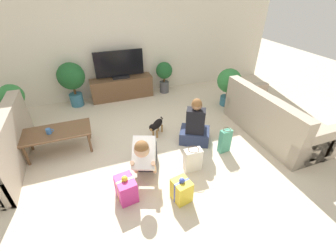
{
  "coord_description": "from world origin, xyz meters",
  "views": [
    {
      "loc": [
        -0.73,
        -2.9,
        2.52
      ],
      "look_at": [
        0.36,
        0.07,
        0.45
      ],
      "focal_mm": 24.0,
      "sensor_mm": 36.0,
      "label": 1
    }
  ],
  "objects_px": {
    "sofa_right": "(273,120)",
    "coffee_table": "(57,133)",
    "potted_plant_corner_right": "(229,83)",
    "gift_bag_a": "(193,159)",
    "tv_console": "(122,88)",
    "gift_box_a": "(181,190)",
    "potted_plant_corner_left": "(12,99)",
    "potted_plant_back_right": "(164,74)",
    "dog": "(156,125)",
    "gift_bag_b": "(225,141)",
    "potted_plant_back_left": "(72,79)",
    "person_sitting": "(195,127)",
    "tv": "(120,66)",
    "mug": "(49,131)",
    "person_kneeling": "(145,154)",
    "gift_box_b": "(126,189)"
  },
  "relations": [
    {
      "from": "gift_box_b",
      "to": "potted_plant_corner_left",
      "type": "bearing_deg",
      "value": 122.27
    },
    {
      "from": "potted_plant_back_right",
      "to": "mug",
      "type": "distance_m",
      "value": 3.13
    },
    {
      "from": "tv_console",
      "to": "tv",
      "type": "distance_m",
      "value": 0.55
    },
    {
      "from": "sofa_right",
      "to": "potted_plant_corner_left",
      "type": "distance_m",
      "value": 5.05
    },
    {
      "from": "tv_console",
      "to": "gift_bag_a",
      "type": "bearing_deg",
      "value": -79.57
    },
    {
      "from": "potted_plant_corner_right",
      "to": "person_sitting",
      "type": "xyz_separation_m",
      "value": [
        -1.36,
        -1.07,
        -0.24
      ]
    },
    {
      "from": "sofa_right",
      "to": "tv",
      "type": "bearing_deg",
      "value": 42.85
    },
    {
      "from": "potted_plant_corner_right",
      "to": "person_kneeling",
      "type": "height_order",
      "value": "potted_plant_corner_right"
    },
    {
      "from": "potted_plant_back_right",
      "to": "mug",
      "type": "relative_size",
      "value": 6.67
    },
    {
      "from": "tv",
      "to": "mug",
      "type": "bearing_deg",
      "value": -130.11
    },
    {
      "from": "sofa_right",
      "to": "coffee_table",
      "type": "xyz_separation_m",
      "value": [
        -3.79,
        0.82,
        0.06
      ]
    },
    {
      "from": "mug",
      "to": "person_sitting",
      "type": "bearing_deg",
      "value": -12.41
    },
    {
      "from": "dog",
      "to": "mug",
      "type": "xyz_separation_m",
      "value": [
        -1.8,
        0.1,
        0.22
      ]
    },
    {
      "from": "potted_plant_back_left",
      "to": "gift_box_a",
      "type": "bearing_deg",
      "value": -69.72
    },
    {
      "from": "coffee_table",
      "to": "gift_box_a",
      "type": "relative_size",
      "value": 2.8
    },
    {
      "from": "sofa_right",
      "to": "gift_box_a",
      "type": "xyz_separation_m",
      "value": [
        -2.23,
        -0.85,
        -0.14
      ]
    },
    {
      "from": "potted_plant_corner_left",
      "to": "tv",
      "type": "bearing_deg",
      "value": 12.69
    },
    {
      "from": "potted_plant_corner_right",
      "to": "gift_box_a",
      "type": "relative_size",
      "value": 2.24
    },
    {
      "from": "potted_plant_corner_left",
      "to": "potted_plant_back_right",
      "type": "height_order",
      "value": "potted_plant_corner_left"
    },
    {
      "from": "sofa_right",
      "to": "potted_plant_corner_right",
      "type": "relative_size",
      "value": 2.25
    },
    {
      "from": "potted_plant_back_left",
      "to": "person_sitting",
      "type": "relative_size",
      "value": 1.14
    },
    {
      "from": "potted_plant_corner_right",
      "to": "gift_bag_b",
      "type": "distance_m",
      "value": 1.83
    },
    {
      "from": "sofa_right",
      "to": "gift_bag_a",
      "type": "bearing_deg",
      "value": 101.55
    },
    {
      "from": "potted_plant_back_right",
      "to": "gift_bag_b",
      "type": "relative_size",
      "value": 1.76
    },
    {
      "from": "potted_plant_corner_left",
      "to": "gift_bag_b",
      "type": "bearing_deg",
      "value": -32.92
    },
    {
      "from": "potted_plant_corner_right",
      "to": "gift_bag_a",
      "type": "bearing_deg",
      "value": -134.78
    },
    {
      "from": "dog",
      "to": "gift_bag_b",
      "type": "distance_m",
      "value": 1.28
    },
    {
      "from": "sofa_right",
      "to": "gift_bag_b",
      "type": "bearing_deg",
      "value": 98.18
    },
    {
      "from": "gift_bag_a",
      "to": "person_kneeling",
      "type": "bearing_deg",
      "value": 164.73
    },
    {
      "from": "tv_console",
      "to": "potted_plant_corner_left",
      "type": "relative_size",
      "value": 1.75
    },
    {
      "from": "dog",
      "to": "potted_plant_corner_right",
      "type": "bearing_deg",
      "value": 63.18
    },
    {
      "from": "gift_box_a",
      "to": "dog",
      "type": "bearing_deg",
      "value": 84.76
    },
    {
      "from": "potted_plant_corner_right",
      "to": "person_sitting",
      "type": "bearing_deg",
      "value": -141.68
    },
    {
      "from": "sofa_right",
      "to": "gift_box_a",
      "type": "bearing_deg",
      "value": 110.89
    },
    {
      "from": "coffee_table",
      "to": "person_kneeling",
      "type": "height_order",
      "value": "person_kneeling"
    },
    {
      "from": "potted_plant_back_left",
      "to": "gift_box_b",
      "type": "distance_m",
      "value": 3.19
    },
    {
      "from": "person_kneeling",
      "to": "gift_box_a",
      "type": "height_order",
      "value": "person_kneeling"
    },
    {
      "from": "gift_box_b",
      "to": "mug",
      "type": "distance_m",
      "value": 1.69
    },
    {
      "from": "gift_box_a",
      "to": "gift_bag_b",
      "type": "relative_size",
      "value": 0.86
    },
    {
      "from": "potted_plant_back_left",
      "to": "gift_box_a",
      "type": "relative_size",
      "value": 2.63
    },
    {
      "from": "potted_plant_back_right",
      "to": "gift_box_b",
      "type": "distance_m",
      "value": 3.52
    },
    {
      "from": "tv_console",
      "to": "sofa_right",
      "type": "bearing_deg",
      "value": -47.15
    },
    {
      "from": "gift_bag_b",
      "to": "potted_plant_corner_left",
      "type": "bearing_deg",
      "value": 147.08
    },
    {
      "from": "tv",
      "to": "potted_plant_corner_left",
      "type": "relative_size",
      "value": 1.34
    },
    {
      "from": "potted_plant_corner_right",
      "to": "mug",
      "type": "distance_m",
      "value": 3.79
    },
    {
      "from": "potted_plant_corner_right",
      "to": "gift_bag_b",
      "type": "height_order",
      "value": "potted_plant_corner_right"
    },
    {
      "from": "potted_plant_corner_left",
      "to": "gift_bag_a",
      "type": "xyz_separation_m",
      "value": [
        2.75,
        -2.45,
        -0.38
      ]
    },
    {
      "from": "dog",
      "to": "gift_box_b",
      "type": "height_order",
      "value": "gift_box_b"
    },
    {
      "from": "tv",
      "to": "mug",
      "type": "xyz_separation_m",
      "value": [
        -1.5,
        -1.79,
        -0.36
      ]
    },
    {
      "from": "coffee_table",
      "to": "gift_bag_b",
      "type": "distance_m",
      "value": 2.83
    }
  ]
}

